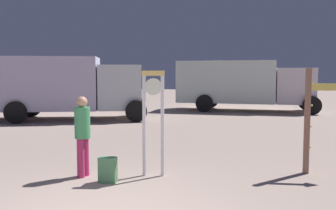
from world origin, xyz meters
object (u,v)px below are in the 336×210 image
at_px(arrow_sign, 326,105).
at_px(box_truck_near, 62,85).
at_px(standing_clock, 153,113).
at_px(backpack, 108,170).
at_px(person_near_clock, 83,132).
at_px(box_truck_far, 242,83).

xyz_separation_m(arrow_sign, box_truck_near, (-9.16, 7.40, 0.11)).
bearing_deg(standing_clock, backpack, -140.93).
relative_size(standing_clock, person_near_clock, 1.32).
relative_size(standing_clock, arrow_sign, 0.97).
relative_size(person_near_clock, box_truck_far, 0.21).
bearing_deg(standing_clock, box_truck_far, 81.53).
relative_size(person_near_clock, backpack, 3.32).
height_order(standing_clock, box_truck_near, box_truck_near).
bearing_deg(standing_clock, person_near_clock, -167.30).
relative_size(standing_clock, box_truck_near, 0.29).
height_order(person_near_clock, box_truck_near, box_truck_near).
relative_size(backpack, box_truck_far, 0.06).
bearing_deg(standing_clock, box_truck_near, 125.47).
bearing_deg(box_truck_near, backpack, -59.96).
bearing_deg(arrow_sign, person_near_clock, -167.69).
distance_m(arrow_sign, backpack, 4.48).
bearing_deg(arrow_sign, box_truck_far, 96.34).
bearing_deg(box_truck_far, person_near_clock, -103.77).
relative_size(box_truck_near, box_truck_far, 0.97).
bearing_deg(person_near_clock, box_truck_near, 117.75).
bearing_deg(arrow_sign, box_truck_near, 141.09).
distance_m(arrow_sign, person_near_clock, 4.87).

